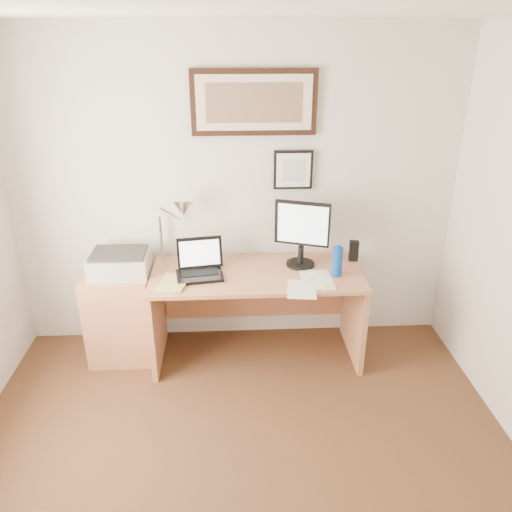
{
  "coord_description": "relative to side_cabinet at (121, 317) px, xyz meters",
  "views": [
    {
      "loc": [
        -0.04,
        -1.76,
        2.42
      ],
      "look_at": [
        0.14,
        1.43,
        0.98
      ],
      "focal_mm": 35.0,
      "sensor_mm": 36.0,
      "label": 1
    }
  ],
  "objects": [
    {
      "name": "water_bottle",
      "position": [
        1.66,
        -0.13,
        0.5
      ],
      "size": [
        0.08,
        0.08,
        0.22
      ],
      "primitive_type": "cylinder",
      "color": "#0C40A4",
      "rests_on": "desk"
    },
    {
      "name": "marker_pen",
      "position": [
        1.49,
        -0.19,
        0.39
      ],
      "size": [
        0.14,
        0.06,
        0.02
      ],
      "primitive_type": "cylinder",
      "rotation": [
        0.0,
        1.57,
        0.35
      ],
      "color": "white",
      "rests_on": "desk"
    },
    {
      "name": "speaker",
      "position": [
        1.85,
        0.13,
        0.47
      ],
      "size": [
        0.08,
        0.07,
        0.16
      ],
      "primitive_type": "cube",
      "rotation": [
        0.0,
        0.0,
        -0.14
      ],
      "color": "black",
      "rests_on": "desk"
    },
    {
      "name": "laptop",
      "position": [
        0.64,
        -0.06,
        0.44
      ],
      "size": [
        0.37,
        0.34,
        0.26
      ],
      "color": "black",
      "rests_on": "desk"
    },
    {
      "name": "side_cabinet",
      "position": [
        0.0,
        0.0,
        0.0
      ],
      "size": [
        0.5,
        0.4,
        0.73
      ],
      "primitive_type": "cube",
      "color": "#AE6C49",
      "rests_on": "floor"
    },
    {
      "name": "paper_sheet_a",
      "position": [
        1.37,
        -0.34,
        0.39
      ],
      "size": [
        0.24,
        0.31,
        0.0
      ],
      "primitive_type": "cube",
      "rotation": [
        0.0,
        0.0,
        -0.13
      ],
      "color": "white",
      "rests_on": "desk"
    },
    {
      "name": "printer",
      "position": [
        0.04,
        0.03,
        0.45
      ],
      "size": [
        0.44,
        0.34,
        0.18
      ],
      "color": "#AAAAAD",
      "rests_on": "side_cabinet"
    },
    {
      "name": "sticky_pad",
      "position": [
        1.58,
        -0.34,
        0.39
      ],
      "size": [
        0.08,
        0.08,
        0.01
      ],
      "primitive_type": "cube",
      "rotation": [
        0.0,
        0.0,
        -0.04
      ],
      "color": "#E7D16D",
      "rests_on": "desk"
    },
    {
      "name": "picture_small",
      "position": [
        1.37,
        0.29,
        1.09
      ],
      "size": [
        0.3,
        0.03,
        0.3
      ],
      "color": "black",
      "rests_on": "wall_back"
    },
    {
      "name": "paper_sheet_b",
      "position": [
        1.51,
        -0.2,
        0.39
      ],
      "size": [
        0.23,
        0.32,
        0.0
      ],
      "primitive_type": "cube",
      "rotation": [
        0.0,
        0.0,
        0.01
      ],
      "color": "white",
      "rests_on": "desk"
    },
    {
      "name": "bottle_cap",
      "position": [
        1.66,
        -0.13,
        0.62
      ],
      "size": [
        0.04,
        0.04,
        0.02
      ],
      "primitive_type": "cylinder",
      "color": "#0C40A4",
      "rests_on": "water_bottle"
    },
    {
      "name": "picture_large",
      "position": [
        1.07,
        0.29,
        1.59
      ],
      "size": [
        0.92,
        0.04,
        0.47
      ],
      "color": "black",
      "rests_on": "wall_back"
    },
    {
      "name": "ceiling",
      "position": [
        0.92,
        -1.68,
        2.13
      ],
      "size": [
        4.0,
        4.0,
        0.0
      ],
      "primitive_type": "plane",
      "rotation": [
        3.14,
        0.0,
        0.0
      ],
      "color": "white",
      "rests_on": "ground"
    },
    {
      "name": "desk",
      "position": [
        1.07,
        0.04,
        0.15
      ],
      "size": [
        1.6,
        0.7,
        0.75
      ],
      "color": "#AE6C49",
      "rests_on": "floor"
    },
    {
      "name": "book",
      "position": [
        0.36,
        -0.19,
        0.4
      ],
      "size": [
        0.25,
        0.3,
        0.02
      ],
      "primitive_type": "imported",
      "rotation": [
        0.0,
        0.0,
        -0.22
      ],
      "color": "#CABE5F",
      "rests_on": "desk"
    },
    {
      "name": "lcd_monitor",
      "position": [
        1.42,
        0.05,
        0.68
      ],
      "size": [
        0.41,
        0.22,
        0.52
      ],
      "color": "black",
      "rests_on": "desk"
    },
    {
      "name": "desk_lamp",
      "position": [
        0.51,
        0.13,
        0.82
      ],
      "size": [
        0.29,
        0.27,
        0.53
      ],
      "color": "silver",
      "rests_on": "desk"
    },
    {
      "name": "wall_back",
      "position": [
        0.92,
        0.32,
        0.89
      ],
      "size": [
        3.5,
        0.02,
        2.5
      ],
      "primitive_type": "cube",
      "color": "silver",
      "rests_on": "ground"
    }
  ]
}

